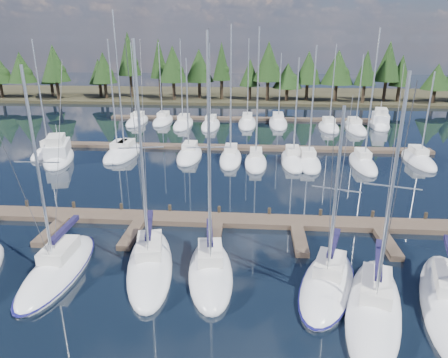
# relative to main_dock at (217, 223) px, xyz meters

# --- Properties ---
(ground) EXTENTS (260.00, 260.00, 0.00)m
(ground) POSITION_rel_main_dock_xyz_m (0.00, 12.64, -0.20)
(ground) COLOR black
(ground) RESTS_ON ground
(far_shore) EXTENTS (220.00, 30.00, 0.60)m
(far_shore) POSITION_rel_main_dock_xyz_m (0.00, 72.64, 0.10)
(far_shore) COLOR #322E1C
(far_shore) RESTS_ON ground
(main_dock) EXTENTS (44.00, 6.13, 0.90)m
(main_dock) POSITION_rel_main_dock_xyz_m (0.00, 0.00, 0.00)
(main_dock) COLOR brown
(main_dock) RESTS_ON ground
(back_docks) EXTENTS (50.00, 21.80, 0.40)m
(back_docks) POSITION_rel_main_dock_xyz_m (0.00, 32.23, -0.00)
(back_docks) COLOR brown
(back_docks) RESTS_ON ground
(front_sailboat_1) EXTENTS (2.99, 8.96, 13.11)m
(front_sailboat_1) POSITION_rel_main_dock_xyz_m (-9.07, -7.21, 0.07)
(front_sailboat_1) COLOR silver
(front_sailboat_1) RESTS_ON ground
(front_sailboat_2) EXTENTS (4.62, 9.79, 14.35)m
(front_sailboat_2) POSITION_rel_main_dock_xyz_m (-3.63, -6.27, 0.08)
(front_sailboat_2) COLOR silver
(front_sailboat_2) RESTS_ON ground
(front_sailboat_3) EXTENTS (3.64, 8.18, 14.73)m
(front_sailboat_3) POSITION_rel_main_dock_xyz_m (0.21, -6.80, 0.10)
(front_sailboat_3) COLOR silver
(front_sailboat_3) RESTS_ON ground
(front_sailboat_4) EXTENTS (5.31, 8.79, 11.30)m
(front_sailboat_4) POSITION_rel_main_dock_xyz_m (7.04, -7.57, 0.07)
(front_sailboat_4) COLOR silver
(front_sailboat_4) RESTS_ON ground
(front_sailboat_5) EXTENTS (5.46, 10.34, 13.09)m
(front_sailboat_5) POSITION_rel_main_dock_xyz_m (9.08, -9.55, 0.07)
(front_sailboat_5) COLOR silver
(front_sailboat_5) RESTS_ON ground
(back_sailboat_rows) EXTENTS (47.11, 32.76, 17.34)m
(back_sailboat_rows) POSITION_rel_main_dock_xyz_m (-0.21, 27.97, 0.06)
(back_sailboat_rows) COLOR silver
(back_sailboat_rows) RESTS_ON ground
(motor_yacht_left) EXTENTS (6.15, 10.20, 4.85)m
(motor_yacht_left) POSITION_rel_main_dock_xyz_m (-20.42, 16.38, 0.32)
(motor_yacht_left) COLOR silver
(motor_yacht_left) RESTS_ON ground
(motor_yacht_right) EXTENTS (5.05, 9.97, 4.76)m
(motor_yacht_right) POSITION_rel_main_dock_xyz_m (23.16, 39.03, 0.32)
(motor_yacht_right) COLOR silver
(motor_yacht_right) RESTS_ON ground
(tree_line) EXTENTS (184.91, 11.63, 14.52)m
(tree_line) POSITION_rel_main_dock_xyz_m (1.79, 62.73, 7.21)
(tree_line) COLOR black
(tree_line) RESTS_ON far_shore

